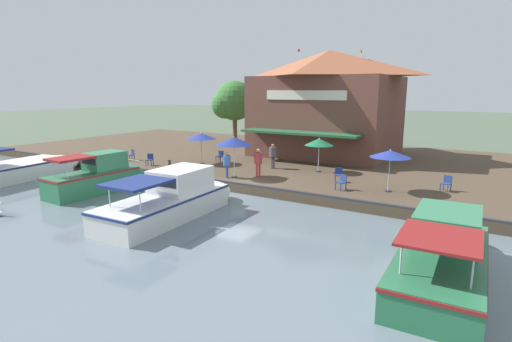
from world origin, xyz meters
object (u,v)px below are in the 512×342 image
at_px(cafe_chair_mid_patio, 339,174).
at_px(motorboat_second_along, 176,198).
at_px(cafe_chair_back_row_seat, 447,183).
at_px(tree_upstream_bank, 232,102).
at_px(waterfront_restaurant, 328,102).
at_px(motorboat_nearest_quay, 20,169).
at_px(cafe_chair_facing_river, 131,154).
at_px(motorboat_distant_upstream, 102,176).
at_px(cafe_chair_beside_entrance, 342,181).
at_px(patio_umbrella_near_quay_edge, 234,141).
at_px(cafe_chair_far_corner_seat, 220,156).
at_px(person_mid_patio, 227,162).
at_px(motorboat_mid_row, 444,252).
at_px(patio_umbrella_far_corner, 319,142).
at_px(patio_umbrella_back_row, 201,136).
at_px(cafe_chair_under_first_umbrella, 150,159).
at_px(mooring_post, 170,166).
at_px(person_at_quay_edge, 273,153).
at_px(person_near_entrance, 258,159).
at_px(patio_umbrella_mid_patio_right, 390,154).

height_order(cafe_chair_mid_patio, motorboat_second_along, motorboat_second_along).
bearing_deg(cafe_chair_back_row_seat, tree_upstream_bank, -116.72).
bearing_deg(waterfront_restaurant, motorboat_nearest_quay, -40.29).
bearing_deg(cafe_chair_facing_river, motorboat_distant_upstream, 35.89).
bearing_deg(cafe_chair_beside_entrance, patio_umbrella_near_quay_edge, -86.48).
xyz_separation_m(motorboat_distant_upstream, tree_upstream_bank, (-19.44, -4.08, 3.85)).
xyz_separation_m(cafe_chair_far_corner_seat, person_mid_patio, (4.27, 3.71, 0.54)).
height_order(person_mid_patio, motorboat_distant_upstream, motorboat_distant_upstream).
bearing_deg(motorboat_nearest_quay, cafe_chair_facing_river, 153.55).
xyz_separation_m(cafe_chair_facing_river, motorboat_mid_row, (7.49, 23.28, -0.25)).
bearing_deg(cafe_chair_facing_river, motorboat_mid_row, 72.17).
distance_m(patio_umbrella_far_corner, motorboat_second_along, 11.27).
relative_size(patio_umbrella_back_row, cafe_chair_mid_patio, 2.74).
relative_size(patio_umbrella_near_quay_edge, cafe_chair_far_corner_seat, 3.07).
bearing_deg(cafe_chair_mid_patio, cafe_chair_under_first_umbrella, -81.22).
height_order(waterfront_restaurant, cafe_chair_beside_entrance, waterfront_restaurant).
xyz_separation_m(cafe_chair_facing_river, motorboat_distant_upstream, (6.21, 4.49, -0.12)).
relative_size(patio_umbrella_back_row, cafe_chair_beside_entrance, 2.74).
bearing_deg(tree_upstream_bank, mooring_post, 20.12).
bearing_deg(patio_umbrella_near_quay_edge, person_mid_patio, -43.12).
bearing_deg(motorboat_nearest_quay, person_at_quay_edge, 124.01).
height_order(patio_umbrella_back_row, person_near_entrance, patio_umbrella_back_row).
distance_m(patio_umbrella_near_quay_edge, mooring_post, 4.89).
xyz_separation_m(cafe_chair_beside_entrance, motorboat_nearest_quay, (6.31, -20.65, -0.38)).
bearing_deg(cafe_chair_under_first_umbrella, person_mid_patio, 86.38).
height_order(patio_umbrella_back_row, motorboat_distant_upstream, patio_umbrella_back_row).
distance_m(patio_umbrella_far_corner, tree_upstream_bank, 17.06).
bearing_deg(waterfront_restaurant, person_near_entrance, -0.77).
bearing_deg(cafe_chair_far_corner_seat, cafe_chair_beside_entrance, 72.22).
height_order(motorboat_nearest_quay, mooring_post, motorboat_nearest_quay).
bearing_deg(patio_umbrella_far_corner, cafe_chair_under_first_umbrella, -69.55).
distance_m(waterfront_restaurant, person_near_entrance, 11.49).
bearing_deg(motorboat_nearest_quay, cafe_chair_back_row_seat, 109.44).
bearing_deg(patio_umbrella_near_quay_edge, cafe_chair_back_row_seat, 104.90).
xyz_separation_m(cafe_chair_beside_entrance, tree_upstream_bank, (-13.70, -16.87, 3.74)).
xyz_separation_m(waterfront_restaurant, motorboat_nearest_quay, (17.82, -15.11, -4.30)).
xyz_separation_m(patio_umbrella_mid_patio_right, patio_umbrella_far_corner, (-3.00, -5.32, -0.05)).
bearing_deg(mooring_post, patio_umbrella_back_row, -173.42).
relative_size(cafe_chair_far_corner_seat, motorboat_nearest_quay, 0.09).
bearing_deg(cafe_chair_under_first_umbrella, person_at_quay_edge, 114.36).
bearing_deg(cafe_chair_far_corner_seat, mooring_post, -3.76).
bearing_deg(motorboat_second_along, mooring_post, -133.97).
height_order(patio_umbrella_mid_patio_right, motorboat_nearest_quay, patio_umbrella_mid_patio_right).
relative_size(cafe_chair_beside_entrance, person_near_entrance, 0.47).
xyz_separation_m(patio_umbrella_back_row, patio_umbrella_mid_patio_right, (1.27, 13.97, -0.00)).
xyz_separation_m(person_at_quay_edge, motorboat_distant_upstream, (9.15, -6.54, -0.73)).
distance_m(patio_umbrella_near_quay_edge, person_mid_patio, 1.37).
xyz_separation_m(person_mid_patio, motorboat_nearest_quay, (5.54, -13.44, -0.91)).
relative_size(cafe_chair_mid_patio, mooring_post, 0.96).
relative_size(patio_umbrella_near_quay_edge, person_near_entrance, 1.46).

